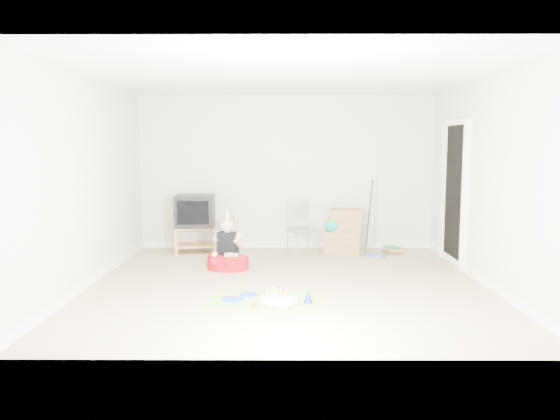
{
  "coord_description": "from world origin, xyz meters",
  "views": [
    {
      "loc": [
        -0.07,
        -6.81,
        1.75
      ],
      "look_at": [
        -0.1,
        0.4,
        0.9
      ],
      "focal_mm": 35.0,
      "sensor_mm": 36.0,
      "label": 1
    }
  ],
  "objects_px": {
    "crt_tv": "(195,211)",
    "folding_chair": "(302,229)",
    "cardboard_boxes": "(343,232)",
    "seated_woman": "(228,256)",
    "tv_stand": "(195,237)",
    "birthday_cake": "(279,302)"
  },
  "relations": [
    {
      "from": "tv_stand",
      "to": "folding_chair",
      "type": "xyz_separation_m",
      "value": [
        1.75,
        -0.23,
        0.17
      ]
    },
    {
      "from": "crt_tv",
      "to": "tv_stand",
      "type": "bearing_deg",
      "value": 88.34
    },
    {
      "from": "crt_tv",
      "to": "cardboard_boxes",
      "type": "relative_size",
      "value": 0.85
    },
    {
      "from": "birthday_cake",
      "to": "crt_tv",
      "type": "bearing_deg",
      "value": 114.68
    },
    {
      "from": "folding_chair",
      "to": "seated_woman",
      "type": "xyz_separation_m",
      "value": [
        -1.09,
        -0.99,
        -0.24
      ]
    },
    {
      "from": "tv_stand",
      "to": "birthday_cake",
      "type": "distance_m",
      "value": 3.35
    },
    {
      "from": "birthday_cake",
      "to": "seated_woman",
      "type": "bearing_deg",
      "value": 112.14
    },
    {
      "from": "crt_tv",
      "to": "seated_woman",
      "type": "distance_m",
      "value": 1.47
    },
    {
      "from": "crt_tv",
      "to": "cardboard_boxes",
      "type": "height_order",
      "value": "crt_tv"
    },
    {
      "from": "crt_tv",
      "to": "cardboard_boxes",
      "type": "distance_m",
      "value": 2.44
    },
    {
      "from": "cardboard_boxes",
      "to": "seated_woman",
      "type": "xyz_separation_m",
      "value": [
        -1.76,
        -1.16,
        -0.16
      ]
    },
    {
      "from": "crt_tv",
      "to": "folding_chair",
      "type": "height_order",
      "value": "crt_tv"
    },
    {
      "from": "tv_stand",
      "to": "folding_chair",
      "type": "height_order",
      "value": "folding_chair"
    },
    {
      "from": "crt_tv",
      "to": "folding_chair",
      "type": "distance_m",
      "value": 1.78
    },
    {
      "from": "crt_tv",
      "to": "birthday_cake",
      "type": "distance_m",
      "value": 3.4
    },
    {
      "from": "tv_stand",
      "to": "folding_chair",
      "type": "relative_size",
      "value": 0.84
    },
    {
      "from": "tv_stand",
      "to": "seated_woman",
      "type": "distance_m",
      "value": 1.39
    },
    {
      "from": "crt_tv",
      "to": "seated_woman",
      "type": "height_order",
      "value": "crt_tv"
    },
    {
      "from": "cardboard_boxes",
      "to": "crt_tv",
      "type": "bearing_deg",
      "value": 178.57
    },
    {
      "from": "folding_chair",
      "to": "seated_woman",
      "type": "relative_size",
      "value": 1.0
    },
    {
      "from": "cardboard_boxes",
      "to": "birthday_cake",
      "type": "distance_m",
      "value": 3.16
    },
    {
      "from": "crt_tv",
      "to": "folding_chair",
      "type": "xyz_separation_m",
      "value": [
        1.75,
        -0.23,
        -0.26
      ]
    }
  ]
}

